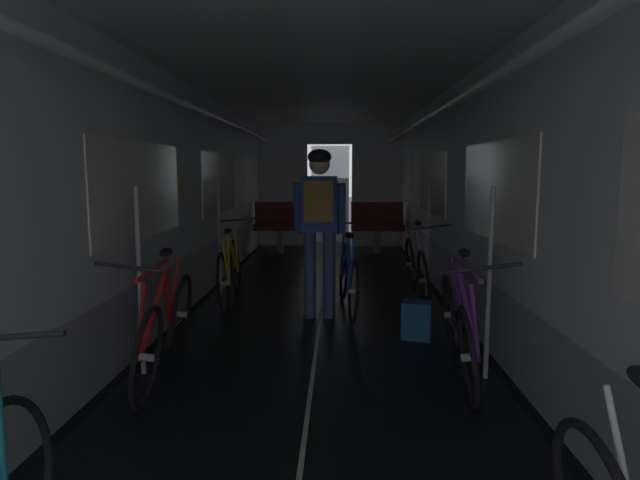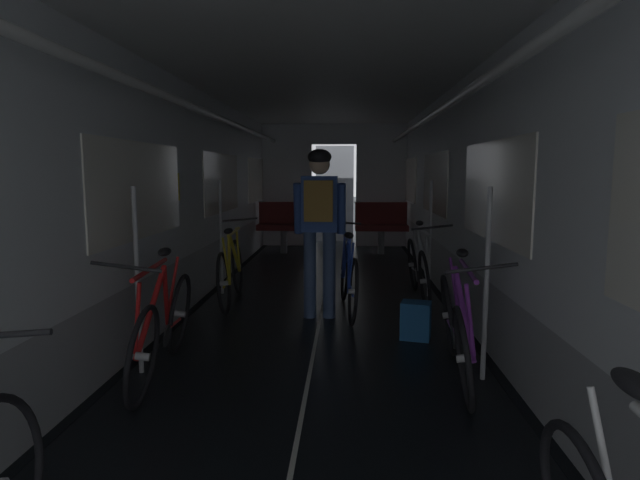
% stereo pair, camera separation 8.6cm
% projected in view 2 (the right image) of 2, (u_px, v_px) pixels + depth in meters
% --- Properties ---
extents(train_car_shell, '(3.14, 12.34, 2.57)m').
position_uv_depth(train_car_shell, '(320.00, 152.00, 5.18)').
color(train_car_shell, black).
rests_on(train_car_shell, ground).
extents(bench_seat_far_left, '(0.98, 0.51, 0.95)m').
position_uv_depth(bench_seat_far_left, '(284.00, 222.00, 9.80)').
color(bench_seat_far_left, gray).
rests_on(bench_seat_far_left, ground).
extents(bench_seat_far_right, '(0.98, 0.51, 0.95)m').
position_uv_depth(bench_seat_far_right, '(381.00, 223.00, 9.71)').
color(bench_seat_far_right, gray).
rests_on(bench_seat_far_right, ground).
extents(bicycle_silver, '(0.44, 1.69, 0.95)m').
position_uv_depth(bicycle_silver, '(418.00, 268.00, 6.19)').
color(bicycle_silver, black).
rests_on(bicycle_silver, ground).
extents(bicycle_yellow, '(0.44, 1.69, 0.95)m').
position_uv_depth(bicycle_yellow, '(231.00, 270.00, 6.05)').
color(bicycle_yellow, black).
rests_on(bicycle_yellow, ground).
extents(bicycle_purple, '(0.44, 1.70, 0.96)m').
position_uv_depth(bicycle_purple, '(456.00, 327.00, 3.84)').
color(bicycle_purple, black).
rests_on(bicycle_purple, ground).
extents(bicycle_red, '(0.44, 1.69, 0.96)m').
position_uv_depth(bicycle_red, '(163.00, 326.00, 3.87)').
color(bicycle_red, black).
rests_on(bicycle_red, ground).
extents(person_cyclist_aisle, '(0.53, 0.39, 1.73)m').
position_uv_depth(person_cyclist_aisle, '(319.00, 215.00, 5.33)').
color(person_cyclist_aisle, '#384C75').
rests_on(person_cyclist_aisle, ground).
extents(bicycle_blue_in_aisle, '(0.44, 1.69, 0.94)m').
position_uv_depth(bicycle_blue_in_aisle, '(348.00, 277.00, 5.66)').
color(bicycle_blue_in_aisle, black).
rests_on(bicycle_blue_in_aisle, ground).
extents(backpack_on_floor, '(0.30, 0.26, 0.34)m').
position_uv_depth(backpack_on_floor, '(416.00, 320.00, 4.76)').
color(backpack_on_floor, '#1E5693').
rests_on(backpack_on_floor, ground).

